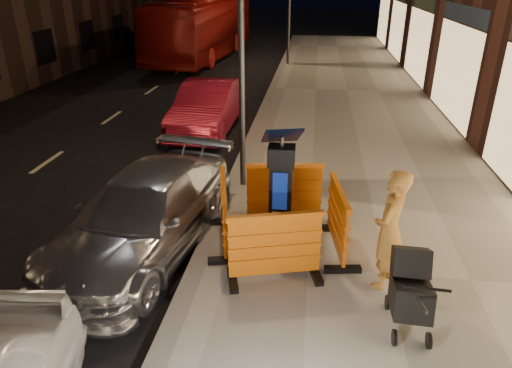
# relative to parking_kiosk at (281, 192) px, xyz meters

# --- Properties ---
(ground_plane) EXTENTS (120.00, 120.00, 0.00)m
(ground_plane) POSITION_rel_parking_kiosk_xyz_m (-1.26, -0.60, -1.16)
(ground_plane) COLOR black
(ground_plane) RESTS_ON ground
(sidewalk) EXTENTS (6.00, 60.00, 0.15)m
(sidewalk) POSITION_rel_parking_kiosk_xyz_m (1.74, -0.60, -1.09)
(sidewalk) COLOR gray
(sidewalk) RESTS_ON ground
(kerb) EXTENTS (0.30, 60.00, 0.15)m
(kerb) POSITION_rel_parking_kiosk_xyz_m (-1.26, -0.60, -1.09)
(kerb) COLOR slate
(kerb) RESTS_ON ground
(parking_kiosk) EXTENTS (0.74, 0.74, 2.02)m
(parking_kiosk) POSITION_rel_parking_kiosk_xyz_m (0.00, 0.00, 0.00)
(parking_kiosk) COLOR black
(parking_kiosk) RESTS_ON sidewalk
(barrier_front) EXTENTS (1.55, 0.96, 1.13)m
(barrier_front) POSITION_rel_parking_kiosk_xyz_m (0.00, -0.95, -0.45)
(barrier_front) COLOR orange
(barrier_front) RESTS_ON sidewalk
(barrier_back) EXTENTS (1.51, 0.78, 1.13)m
(barrier_back) POSITION_rel_parking_kiosk_xyz_m (0.00, 0.95, -0.45)
(barrier_back) COLOR orange
(barrier_back) RESTS_ON sidewalk
(barrier_kerbside) EXTENTS (0.90, 1.54, 1.13)m
(barrier_kerbside) POSITION_rel_parking_kiosk_xyz_m (-0.95, 0.00, -0.45)
(barrier_kerbside) COLOR orange
(barrier_kerbside) RESTS_ON sidewalk
(barrier_bldgside) EXTENTS (0.80, 1.52, 1.13)m
(barrier_bldgside) POSITION_rel_parking_kiosk_xyz_m (0.95, 0.00, -0.45)
(barrier_bldgside) COLOR orange
(barrier_bldgside) RESTS_ON sidewalk
(car_silver) EXTENTS (2.66, 4.93, 1.36)m
(car_silver) POSITION_rel_parking_kiosk_xyz_m (-2.30, -0.17, -1.16)
(car_silver) COLOR silver
(car_silver) RESTS_ON ground
(car_red) EXTENTS (1.60, 4.43, 1.45)m
(car_red) POSITION_rel_parking_kiosk_xyz_m (-2.72, 6.54, -1.16)
(car_red) COLOR maroon
(car_red) RESTS_ON ground
(bus_doubledecker) EXTENTS (3.56, 12.15, 3.34)m
(bus_doubledecker) POSITION_rel_parking_kiosk_xyz_m (-5.92, 19.58, -1.16)
(bus_doubledecker) COLOR maroon
(bus_doubledecker) RESTS_ON ground
(man) EXTENTS (0.67, 0.79, 1.85)m
(man) POSITION_rel_parking_kiosk_xyz_m (1.63, -0.85, -0.09)
(man) COLOR #AE7730
(man) RESTS_ON sidewalk
(stroller) EXTENTS (0.59, 0.86, 1.04)m
(stroller) POSITION_rel_parking_kiosk_xyz_m (1.83, -1.75, -0.49)
(stroller) COLOR black
(stroller) RESTS_ON sidewalk
(street_lamp_mid) EXTENTS (0.12, 0.12, 6.00)m
(street_lamp_mid) POSITION_rel_parking_kiosk_xyz_m (-1.01, 2.40, 1.99)
(street_lamp_mid) COLOR #3F3F44
(street_lamp_mid) RESTS_ON sidewalk
(street_lamp_far) EXTENTS (0.12, 0.12, 6.00)m
(street_lamp_far) POSITION_rel_parking_kiosk_xyz_m (-1.01, 17.40, 1.99)
(street_lamp_far) COLOR #3F3F44
(street_lamp_far) RESTS_ON sidewalk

